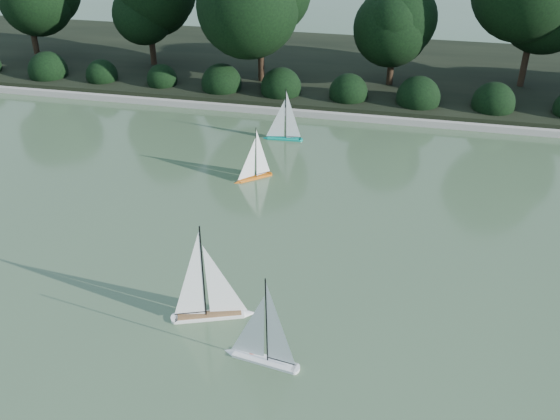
% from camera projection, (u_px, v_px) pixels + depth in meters
% --- Properties ---
extents(ground, '(80.00, 80.00, 0.00)m').
position_uv_depth(ground, '(283.00, 321.00, 10.25)').
color(ground, '#2D4228').
rests_on(ground, ground).
extents(pond_coping, '(40.00, 0.35, 0.18)m').
position_uv_depth(pond_coping, '(348.00, 116.00, 17.80)').
color(pond_coping, gray).
rests_on(pond_coping, ground).
extents(far_bank, '(40.00, 8.00, 0.30)m').
position_uv_depth(far_bank, '(362.00, 71.00, 21.14)').
color(far_bank, black).
rests_on(far_bank, ground).
extents(tree_line, '(26.31, 3.93, 4.39)m').
position_uv_depth(tree_line, '(404.00, 7.00, 18.34)').
color(tree_line, black).
rests_on(tree_line, ground).
extents(shrub_hedge, '(29.10, 1.10, 1.10)m').
position_uv_depth(shrub_hedge, '(352.00, 93.00, 18.38)').
color(shrub_hedge, black).
rests_on(shrub_hedge, ground).
extents(sailboat_white_a, '(1.25, 0.39, 1.70)m').
position_uv_depth(sailboat_white_a, '(259.00, 347.00, 9.35)').
color(sailboat_white_a, white).
rests_on(sailboat_white_a, ground).
extents(sailboat_white_b, '(1.39, 0.67, 1.94)m').
position_uv_depth(sailboat_white_b, '(215.00, 302.00, 10.21)').
color(sailboat_white_b, white).
rests_on(sailboat_white_b, ground).
extents(sailboat_orange, '(0.84, 0.75, 1.37)m').
position_uv_depth(sailboat_orange, '(252.00, 171.00, 14.51)').
color(sailboat_orange, orange).
rests_on(sailboat_orange, ground).
extents(sailboat_teal, '(1.11, 0.23, 1.51)m').
position_uv_depth(sailboat_teal, '(281.00, 131.00, 16.48)').
color(sailboat_teal, '#068A75').
rests_on(sailboat_teal, ground).
extents(race_buoy, '(0.17, 0.17, 0.17)m').
position_uv_depth(race_buoy, '(253.00, 354.00, 9.60)').
color(race_buoy, red).
rests_on(race_buoy, ground).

